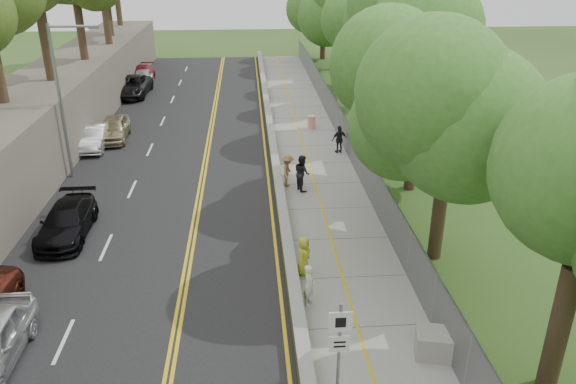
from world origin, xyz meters
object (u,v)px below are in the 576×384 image
construction_barrel (311,122)px  concrete_block (436,344)px  person_far (339,139)px  streetlight (64,92)px  signpost (340,342)px  painter_0 (304,256)px

construction_barrel → concrete_block: 23.09m
concrete_block → person_far: person_far is taller
concrete_block → person_far: bearing=90.3°
person_far → concrete_block: bearing=72.4°
concrete_block → streetlight: bearing=133.6°
concrete_block → person_far: size_ratio=0.74×
signpost → construction_barrel: signpost is taller
streetlight → person_far: 15.36m
construction_barrel → person_far: bearing=-77.2°
streetlight → signpost: size_ratio=2.58×
construction_barrel → signpost: bearing=-94.7°
signpost → person_far: signpost is taller
streetlight → concrete_block: size_ratio=6.56×
concrete_block → construction_barrel: bearing=93.0°
construction_barrel → person_far: (1.12, -4.94, 0.40)m
signpost → painter_0: bearing=92.7°
signpost → person_far: 19.93m
construction_barrel → person_far: person_far is taller
concrete_block → painter_0: (-3.55, 4.85, 0.37)m
painter_0 → concrete_block: bearing=-122.2°
streetlight → construction_barrel: 16.07m
streetlight → signpost: (11.51, -17.02, -2.68)m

